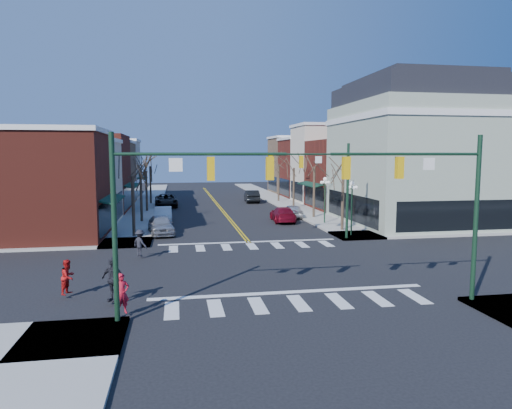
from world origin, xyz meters
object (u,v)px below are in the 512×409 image
car_left_far (166,200)px  car_right_mid (292,211)px  car_right_near (283,214)px  car_left_near (161,225)px  pedestrian_dark_b (140,243)px  car_right_far (252,196)px  pedestrian_red_a (122,294)px  lamppost_midblock (325,192)px  pedestrian_red_b (68,277)px  lamppost_corner (352,199)px  car_left_mid (163,215)px  pedestrian_dark_a (113,279)px  victorian_corner (414,151)px

car_left_far → car_right_mid: car_left_far is taller
car_right_near → car_left_near: bearing=28.0°
pedestrian_dark_b → car_right_far: bearing=-65.9°
car_left_near → pedestrian_red_a: 18.83m
lamppost_midblock → pedestrian_red_b: lamppost_midblock is taller
lamppost_corner → pedestrian_dark_b: bearing=-162.8°
car_left_mid → car_right_far: size_ratio=0.91×
car_left_near → car_left_far: 19.45m
lamppost_corner → car_left_near: 15.21m
lamppost_midblock → pedestrian_dark_a: size_ratio=2.27×
lamppost_corner → car_left_far: (-14.60, 23.11, -2.17)m
car_right_mid → pedestrian_red_b: pedestrian_red_b is taller
victorian_corner → car_right_near: size_ratio=2.90×
pedestrian_red_a → pedestrian_dark_a: size_ratio=0.84×
pedestrian_red_a → pedestrian_dark_b: pedestrian_dark_b is taller
pedestrian_dark_a → car_left_near: bearing=119.4°
pedestrian_red_a → pedestrian_dark_b: bearing=62.2°
car_left_near → pedestrian_red_b: size_ratio=2.90×
lamppost_corner → pedestrian_red_a: size_ratio=2.68×
pedestrian_red_b → car_left_near: bearing=8.6°
pedestrian_red_b → car_right_near: bearing=-14.0°
car_right_far → pedestrian_red_a: (-12.10, -41.96, 0.14)m
car_right_near → pedestrian_red_b: bearing=58.4°
car_right_near → pedestrian_red_b: size_ratio=3.12×
lamppost_corner → pedestrian_red_a: lamppost_corner is taller
car_right_far → car_left_near: bearing=67.4°
car_right_near → pedestrian_red_a: size_ratio=3.04×
car_left_near → victorian_corner: bearing=-2.1°
lamppost_midblock → pedestrian_red_a: (-15.50, -21.66, -2.01)m
car_right_near → car_right_mid: size_ratio=1.26×
lamppost_corner → car_right_mid: bearing=99.0°
car_right_far → car_left_mid: bearing=59.6°
pedestrian_red_b → pedestrian_dark_b: bearing=1.9°
car_right_far → car_right_mid: bearing=99.1°
car_left_near → pedestrian_dark_a: size_ratio=2.39×
car_left_mid → pedestrian_dark_a: size_ratio=2.35×
car_left_far → pedestrian_dark_a: (-1.46, -36.61, 0.31)m
lamppost_corner → car_left_near: bearing=165.9°
lamppost_midblock → car_left_mid: 15.17m
pedestrian_dark_b → car_left_far: bearing=-46.9°
car_left_far → pedestrian_dark_b: 27.95m
car_left_mid → car_left_far: (0.00, 13.15, 0.06)m
lamppost_midblock → pedestrian_red_b: bearing=-134.3°
car_left_mid → car_right_mid: size_ratio=1.15×
lamppost_midblock → pedestrian_red_a: bearing=-125.6°
lamppost_corner → car_right_mid: (-1.80, 11.35, -2.30)m
lamppost_corner → pedestrian_dark_a: 21.07m
lamppost_corner → victorian_corner: bearing=35.9°
car_left_mid → pedestrian_dark_a: 23.52m
car_left_near → pedestrian_red_b: 16.18m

